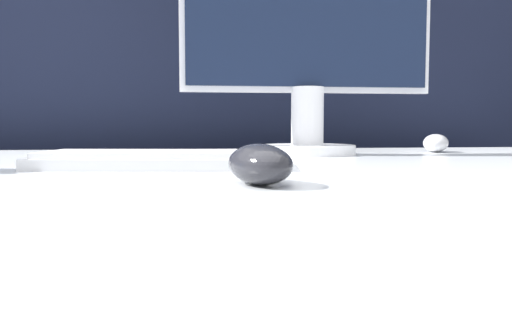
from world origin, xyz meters
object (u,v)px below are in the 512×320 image
object	(u,v)px
monitor	(308,10)
computer_mouse_far	(436,143)
keyboard	(162,160)
computer_mouse_near	(260,164)

from	to	relation	value
monitor	computer_mouse_far	size ratio (longest dim) A/B	5.08
keyboard	monitor	size ratio (longest dim) A/B	0.68
computer_mouse_near	monitor	xyz separation A→B (m)	(0.17, 0.51, 0.28)
keyboard	computer_mouse_far	bearing A→B (deg)	37.51
computer_mouse_near	computer_mouse_far	distance (m)	0.74
keyboard	computer_mouse_far	size ratio (longest dim) A/B	3.45
computer_mouse_near	monitor	world-z (taller)	monitor
computer_mouse_near	computer_mouse_far	world-z (taller)	computer_mouse_near
keyboard	computer_mouse_far	xyz separation A→B (m)	(0.59, 0.34, 0.01)
monitor	keyboard	bearing A→B (deg)	-134.61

